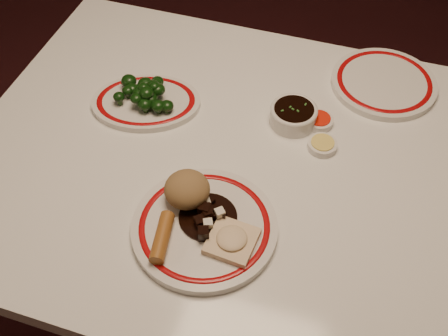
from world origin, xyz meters
TOP-DOWN VIEW (x-y plane):
  - ground at (0.00, 0.00)m, footprint 7.00×7.00m
  - dining_table at (0.00, 0.00)m, footprint 1.20×0.90m
  - main_plate at (-0.02, -0.19)m, footprint 0.33×0.33m
  - rice_mound at (-0.07, -0.14)m, footprint 0.09×0.09m
  - spring_roll at (-0.09, -0.25)m, footprint 0.04×0.10m
  - fried_wonton at (0.04, -0.21)m, footprint 0.09×0.09m
  - stirfry_heap at (-0.02, -0.18)m, footprint 0.11×0.12m
  - broccoli_plate at (-0.27, 0.09)m, footprint 0.29×0.27m
  - broccoli_pile at (-0.26, 0.09)m, footprint 0.15×0.11m
  - soy_bowl at (0.07, 0.14)m, footprint 0.10×0.10m
  - sweet_sour_dish at (0.12, 0.16)m, footprint 0.06×0.06m
  - mustard_dish at (0.15, 0.09)m, footprint 0.06×0.06m
  - far_plate at (0.24, 0.33)m, footprint 0.26×0.26m

SIDE VIEW (x-z plane):
  - ground at x=0.00m, z-range 0.00..0.00m
  - dining_table at x=0.00m, z-range 0.28..1.03m
  - sweet_sour_dish at x=0.12m, z-range 0.75..0.77m
  - mustard_dish at x=0.15m, z-range 0.75..0.77m
  - broccoli_plate at x=-0.27m, z-range 0.75..0.77m
  - far_plate at x=0.24m, z-range 0.75..0.77m
  - main_plate at x=-0.02m, z-range 0.75..0.77m
  - soy_bowl at x=0.07m, z-range 0.75..0.79m
  - fried_wonton at x=0.04m, z-range 0.77..0.79m
  - stirfry_heap at x=-0.02m, z-range 0.76..0.79m
  - spring_roll at x=-0.09m, z-range 0.77..0.80m
  - broccoli_pile at x=-0.26m, z-range 0.76..0.81m
  - rice_mound at x=-0.07m, z-range 0.77..0.83m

